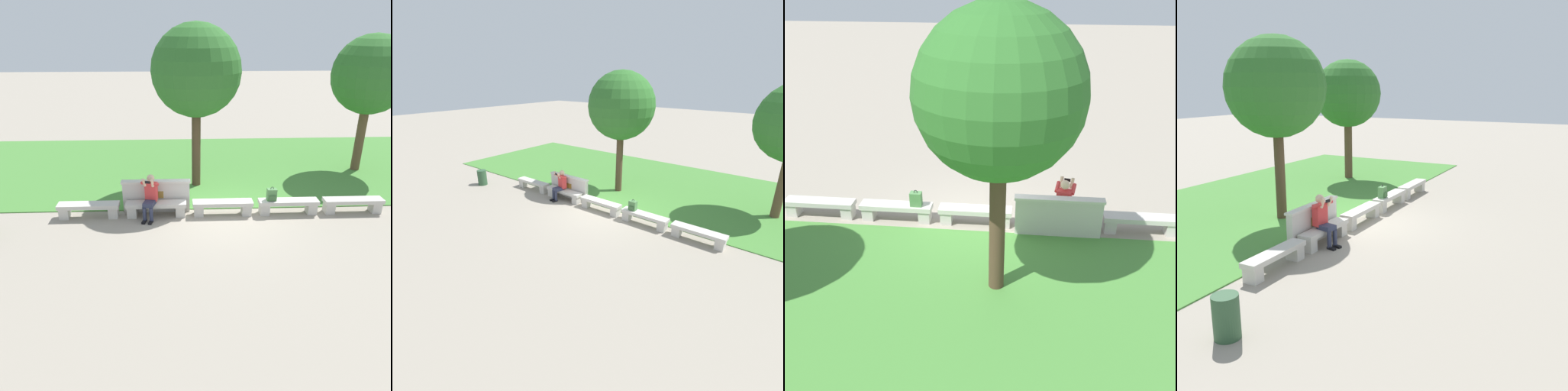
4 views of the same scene
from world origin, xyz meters
TOP-DOWN VIEW (x-y plane):
  - ground_plane at (0.00, 0.00)m, footprint 80.00×80.00m
  - grass_strip at (0.00, 4.38)m, footprint 21.79×8.00m
  - bench_main at (-3.99, 0.00)m, footprint 1.80×0.40m
  - bench_near at (-2.00, 0.00)m, footprint 1.80×0.40m
  - bench_mid at (0.00, 0.00)m, footprint 1.80×0.40m
  - bench_far at (2.00, 0.00)m, footprint 1.80×0.40m
  - bench_end at (3.99, 0.00)m, footprint 1.80×0.40m
  - backrest_wall_with_plaque at (-2.00, 0.34)m, footprint 2.08×0.24m
  - person_photographer at (-2.15, -0.08)m, footprint 0.53×0.78m
  - backpack at (1.47, 0.01)m, footprint 0.28×0.24m
  - tree_behind_wall at (-0.69, 2.40)m, footprint 2.92×2.92m
  - trash_bin at (-6.57, -1.09)m, footprint 0.44×0.44m

SIDE VIEW (x-z plane):
  - ground_plane at x=0.00m, z-range 0.00..0.00m
  - grass_strip at x=0.00m, z-range 0.00..0.03m
  - bench_main at x=-3.99m, z-range 0.07..0.52m
  - bench_near at x=-2.00m, z-range 0.07..0.52m
  - bench_mid at x=0.00m, z-range 0.07..0.52m
  - bench_far at x=2.00m, z-range 0.07..0.52m
  - bench_end at x=3.99m, z-range 0.07..0.52m
  - trash_bin at x=-6.57m, z-range 0.00..0.75m
  - backrest_wall_with_plaque at x=-2.00m, z-range 0.01..1.02m
  - backpack at x=1.47m, z-range 0.41..0.84m
  - person_photographer at x=-2.15m, z-range 0.08..1.40m
  - tree_behind_wall at x=-0.69m, z-range 1.21..6.61m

